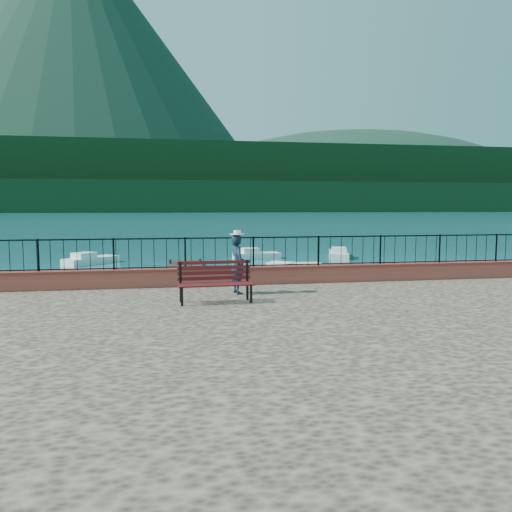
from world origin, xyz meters
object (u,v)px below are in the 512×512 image
object	(u,v)px
boat_0	(50,297)
boat_3	(91,258)
park_bench	(216,291)
boat_2	(319,270)
boat_1	(290,270)
boat_5	(339,252)
boat_4	(257,253)
person	(238,264)

from	to	relation	value
boat_0	boat_3	world-z (taller)	same
park_bench	boat_2	bearing A→B (deg)	59.16
boat_1	boat_2	xyz separation A→B (m)	(1.51, -0.30, 0.00)
park_bench	boat_5	bearing A→B (deg)	60.86
boat_5	boat_4	bearing A→B (deg)	106.72
boat_1	boat_3	xyz separation A→B (m)	(-11.22, 8.32, 0.00)
boat_2	boat_5	distance (m)	10.68
boat_1	boat_4	bearing A→B (deg)	129.24
park_bench	boat_1	size ratio (longest dim) A/B	0.56
person	boat_1	bearing A→B (deg)	-33.61
boat_0	person	bearing A→B (deg)	-56.44
boat_0	boat_1	world-z (taller)	same
boat_2	boat_5	bearing A→B (deg)	64.80
boat_3	park_bench	bearing A→B (deg)	-121.57
boat_4	boat_5	world-z (taller)	same
park_bench	boat_4	size ratio (longest dim) A/B	0.61
boat_5	park_bench	bearing A→B (deg)	170.45
park_bench	boat_1	world-z (taller)	park_bench
boat_0	boat_5	world-z (taller)	same
boat_3	boat_4	bearing A→B (deg)	-42.23
boat_3	boat_0	bearing A→B (deg)	-135.82
boat_0	boat_2	xyz separation A→B (m)	(12.16, 5.70, 0.00)
boat_3	boat_5	bearing A→B (deg)	-44.61
park_bench	boat_3	bearing A→B (deg)	104.58
person	boat_4	size ratio (longest dim) A/B	0.53
boat_2	boat_4	bearing A→B (deg)	98.88
person	boat_3	world-z (taller)	person
boat_1	park_bench	bearing A→B (deg)	-73.63
boat_3	person	bearing A→B (deg)	-118.56
boat_3	boat_4	world-z (taller)	same
boat_4	park_bench	bearing A→B (deg)	-109.74
boat_3	boat_5	world-z (taller)	same
person	boat_0	size ratio (longest dim) A/B	0.48
boat_2	boat_3	distance (m)	15.38
person	boat_5	distance (m)	22.98
person	boat_3	distance (m)	20.64
person	boat_0	xyz separation A→B (m)	(-6.31, 5.06, -1.66)
boat_5	boat_1	bearing A→B (deg)	164.92
person	boat_5	world-z (taller)	person
boat_1	boat_3	size ratio (longest dim) A/B	0.95
person	boat_0	world-z (taller)	person
person	boat_5	xyz separation A→B (m)	(10.37, 20.44, -1.66)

